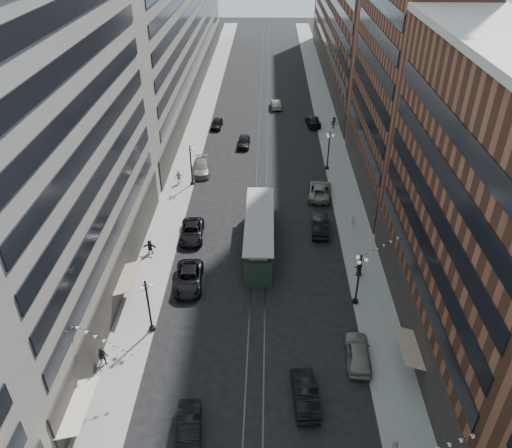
# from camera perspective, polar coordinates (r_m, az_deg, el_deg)

# --- Properties ---
(ground) EXTENTS (220.00, 220.00, 0.00)m
(ground) POSITION_cam_1_polar(r_m,az_deg,el_deg) (71.14, 0.67, 6.32)
(ground) COLOR black
(ground) RESTS_ON ground
(sidewalk_west) EXTENTS (4.00, 180.00, 0.15)m
(sidewalk_west) POSITION_cam_1_polar(r_m,az_deg,el_deg) (81.02, -7.13, 9.58)
(sidewalk_west) COLOR gray
(sidewalk_west) RESTS_ON ground
(sidewalk_east) EXTENTS (4.00, 180.00, 0.15)m
(sidewalk_east) POSITION_cam_1_polar(r_m,az_deg,el_deg) (80.82, 8.71, 9.39)
(sidewalk_east) COLOR gray
(sidewalk_east) RESTS_ON ground
(rail_west) EXTENTS (0.12, 180.00, 0.02)m
(rail_west) POSITION_cam_1_polar(r_m,az_deg,el_deg) (80.21, 0.27, 9.54)
(rail_west) COLOR #2D2D33
(rail_west) RESTS_ON ground
(rail_east) EXTENTS (0.12, 180.00, 0.02)m
(rail_east) POSITION_cam_1_polar(r_m,az_deg,el_deg) (80.19, 1.29, 9.53)
(rail_east) COLOR #2D2D33
(rail_east) RESTS_ON ground
(building_west_mid) EXTENTS (8.00, 36.00, 28.00)m
(building_west_mid) POSITION_cam_1_polar(r_m,az_deg,el_deg) (44.42, -22.43, 6.64)
(building_west_mid) COLOR gray
(building_west_mid) RESTS_ON ground
(building_west_far) EXTENTS (8.00, 90.00, 26.00)m
(building_west_far) POSITION_cam_1_polar(r_m,az_deg,el_deg) (102.91, -9.21, 22.00)
(building_west_far) COLOR gray
(building_west_far) RESTS_ON ground
(building_east_mid) EXTENTS (8.00, 30.00, 24.00)m
(building_east_mid) POSITION_cam_1_polar(r_m,az_deg,el_deg) (40.71, 24.74, 0.40)
(building_east_mid) COLOR brown
(building_east_mid) RESTS_ON ground
(building_east_tower) EXTENTS (8.00, 26.00, 42.00)m
(building_east_tower) POSITION_cam_1_polar(r_m,az_deg,el_deg) (62.72, 17.69, 21.57)
(building_east_tower) COLOR brown
(building_east_tower) RESTS_ON ground
(building_east_far) EXTENTS (8.00, 72.00, 24.00)m
(building_east_far) POSITION_cam_1_polar(r_m,az_deg,el_deg) (111.59, 10.56, 22.19)
(building_east_far) COLOR brown
(building_east_far) RESTS_ON ground
(lamppost_sw_far) EXTENTS (1.03, 1.14, 5.52)m
(lamppost_sw_far) POSITION_cam_1_polar(r_m,az_deg,el_deg) (43.87, -12.20, -8.97)
(lamppost_sw_far) COLOR black
(lamppost_sw_far) RESTS_ON sidewalk_west
(lamppost_sw_mid) EXTENTS (1.03, 1.14, 5.52)m
(lamppost_sw_mid) POSITION_cam_1_polar(r_m,az_deg,el_deg) (66.03, -7.44, 6.82)
(lamppost_sw_mid) COLOR black
(lamppost_sw_mid) RESTS_ON sidewalk_west
(lamppost_se_far) EXTENTS (1.03, 1.14, 5.52)m
(lamppost_se_far) POSITION_cam_1_polar(r_m,az_deg,el_deg) (46.54, 11.64, -6.06)
(lamppost_se_far) COLOR black
(lamppost_se_far) RESTS_ON sidewalk_east
(lamppost_se_mid) EXTENTS (1.03, 1.14, 5.52)m
(lamppost_se_mid) POSITION_cam_1_polar(r_m,az_deg,el_deg) (70.31, 8.29, 8.43)
(lamppost_se_mid) COLOR black
(lamppost_se_mid) RESTS_ON sidewalk_east
(streetcar) EXTENTS (3.02, 13.64, 3.77)m
(streetcar) POSITION_cam_1_polar(r_m,az_deg,el_deg) (53.66, 0.38, -1.22)
(streetcar) COLOR #1F3124
(streetcar) RESTS_ON ground
(car_2) EXTENTS (3.04, 5.95, 1.61)m
(car_2) POSITION_cam_1_polar(r_m,az_deg,el_deg) (49.59, -7.70, -6.20)
(car_2) COLOR black
(car_2) RESTS_ON ground
(car_4) EXTENTS (2.24, 5.03, 1.68)m
(car_4) POSITION_cam_1_polar(r_m,az_deg,el_deg) (42.96, 11.59, -14.20)
(car_4) COLOR slate
(car_4) RESTS_ON ground
(car_5) EXTENTS (2.09, 4.83, 1.55)m
(car_5) POSITION_cam_1_polar(r_m,az_deg,el_deg) (38.10, -7.68, -22.21)
(car_5) COLOR black
(car_5) RESTS_ON ground
(pedestrian_2) EXTENTS (0.94, 0.62, 1.79)m
(pedestrian_2) POSITION_cam_1_polar(r_m,az_deg,el_deg) (43.34, -17.08, -14.32)
(pedestrian_2) COLOR black
(pedestrian_2) RESTS_ON sidewalk_west
(car_7) EXTENTS (2.78, 5.57, 1.51)m
(car_7) POSITION_cam_1_polar(r_m,az_deg,el_deg) (56.34, -7.34, -0.88)
(car_7) COLOR black
(car_7) RESTS_ON ground
(car_8) EXTENTS (2.82, 5.66, 1.58)m
(car_8) POSITION_cam_1_polar(r_m,az_deg,el_deg) (70.17, -6.26, 6.45)
(car_8) COLOR slate
(car_8) RESTS_ON ground
(car_9) EXTENTS (1.96, 4.31, 1.43)m
(car_9) POSITION_cam_1_polar(r_m,az_deg,el_deg) (85.12, -4.52, 11.37)
(car_9) COLOR black
(car_9) RESTS_ON ground
(car_10) EXTENTS (2.15, 5.33, 1.72)m
(car_10) POSITION_cam_1_polar(r_m,az_deg,el_deg) (57.33, 7.34, -0.10)
(car_10) COLOR black
(car_10) RESTS_ON ground
(car_11) EXTENTS (3.41, 6.19, 1.64)m
(car_11) POSITION_cam_1_polar(r_m,az_deg,el_deg) (64.42, 7.28, 3.84)
(car_11) COLOR slate
(car_11) RESTS_ON ground
(car_12) EXTENTS (2.59, 5.44, 1.53)m
(car_12) POSITION_cam_1_polar(r_m,az_deg,el_deg) (86.39, 6.54, 11.63)
(car_12) COLOR black
(car_12) RESTS_ON ground
(car_13) EXTENTS (1.97, 4.54, 1.52)m
(car_13) POSITION_cam_1_polar(r_m,az_deg,el_deg) (77.87, -1.42, 9.39)
(car_13) COLOR black
(car_13) RESTS_ON ground
(car_14) EXTENTS (2.03, 4.67, 1.50)m
(car_14) POSITION_cam_1_polar(r_m,az_deg,el_deg) (93.73, 2.29, 13.52)
(car_14) COLOR slate
(car_14) RESTS_ON ground
(pedestrian_5) EXTENTS (1.53, 0.53, 1.62)m
(pedestrian_5) POSITION_cam_1_polar(r_m,az_deg,el_deg) (54.34, -12.04, -2.57)
(pedestrian_5) COLOR black
(pedestrian_5) RESTS_ON sidewalk_west
(pedestrian_6) EXTENTS (1.17, 0.76, 1.84)m
(pedestrian_6) POSITION_cam_1_polar(r_m,az_deg,el_deg) (67.34, -8.81, 5.31)
(pedestrian_6) COLOR #B6AC97
(pedestrian_6) RESTS_ON sidewalk_west
(pedestrian_7) EXTENTS (0.97, 0.63, 1.87)m
(pedestrian_7) POSITION_cam_1_polar(r_m,az_deg,el_deg) (51.09, 11.66, -4.91)
(pedestrian_7) COLOR black
(pedestrian_7) RESTS_ON sidewalk_east
(pedestrian_8) EXTENTS (0.65, 0.54, 1.53)m
(pedestrian_8) POSITION_cam_1_polar(r_m,az_deg,el_deg) (58.78, 11.00, 0.49)
(pedestrian_8) COLOR #BFB39E
(pedestrian_8) RESTS_ON sidewalk_east
(pedestrian_9) EXTENTS (1.34, 0.96, 1.92)m
(pedestrian_9) POSITION_cam_1_polar(r_m,az_deg,el_deg) (85.13, 8.90, 11.37)
(pedestrian_9) COLOR black
(pedestrian_9) RESTS_ON sidewalk_east
(car_extra_0) EXTENTS (2.12, 5.12, 1.65)m
(car_extra_0) POSITION_cam_1_polar(r_m,az_deg,el_deg) (39.71, 5.62, -18.71)
(car_extra_0) COLOR black
(car_extra_0) RESTS_ON ground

